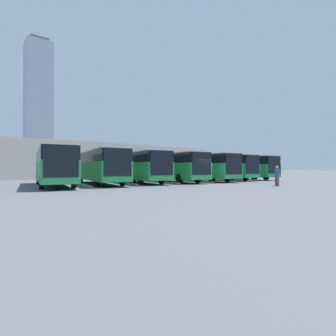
{
  "coord_description": "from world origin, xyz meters",
  "views": [
    {
      "loc": [
        18.54,
        18.58,
        1.52
      ],
      "look_at": [
        0.54,
        -6.12,
        1.62
      ],
      "focal_mm": 28.0,
      "sensor_mm": 36.0,
      "label": 1
    }
  ],
  "objects": [
    {
      "name": "bus_0",
      "position": [
        -13.08,
        -6.51,
        1.84
      ],
      "size": [
        4.24,
        12.51,
        3.3
      ],
      "rotation": [
        0.0,
        0.0,
        -0.14
      ],
      "color": "#238447",
      "rests_on": "ground_plane"
    },
    {
      "name": "ground_plane",
      "position": [
        0.0,
        0.0,
        0.0
      ],
      "size": [
        600.0,
        600.0,
        0.0
      ],
      "primitive_type": "plane",
      "color": "#5B5B60"
    },
    {
      "name": "curb_divider_4",
      "position": [
        6.54,
        -4.86,
        0.07
      ],
      "size": [
        1.06,
        5.85,
        0.15
      ],
      "primitive_type": "cube",
      "rotation": [
        0.0,
        0.0,
        -0.14
      ],
      "color": "#9E9E99",
      "rests_on": "ground_plane"
    },
    {
      "name": "bus_1",
      "position": [
        -8.72,
        -6.62,
        1.84
      ],
      "size": [
        4.24,
        12.51,
        3.3
      ],
      "rotation": [
        0.0,
        0.0,
        -0.14
      ],
      "color": "#238447",
      "rests_on": "ground_plane"
    },
    {
      "name": "bus_2",
      "position": [
        -4.36,
        -5.8,
        1.84
      ],
      "size": [
        4.24,
        12.51,
        3.3
      ],
      "rotation": [
        0.0,
        0.0,
        -0.14
      ],
      "color": "#238447",
      "rests_on": "ground_plane"
    },
    {
      "name": "bus_5",
      "position": [
        8.72,
        -6.5,
        1.84
      ],
      "size": [
        4.24,
        12.51,
        3.3
      ],
      "rotation": [
        0.0,
        0.0,
        -0.14
      ],
      "color": "#238447",
      "rests_on": "ground_plane"
    },
    {
      "name": "curb_divider_1",
      "position": [
        -6.54,
        -4.81,
        0.07
      ],
      "size": [
        1.06,
        5.85,
        0.15
      ],
      "primitive_type": "cube",
      "rotation": [
        0.0,
        0.0,
        -0.14
      ],
      "color": "#9E9E99",
      "rests_on": "ground_plane"
    },
    {
      "name": "bus_6",
      "position": [
        13.08,
        -6.09,
        1.84
      ],
      "size": [
        4.24,
        12.51,
        3.3
      ],
      "rotation": [
        0.0,
        0.0,
        -0.14
      ],
      "color": "#238447",
      "rests_on": "ground_plane"
    },
    {
      "name": "bus_4",
      "position": [
        4.36,
        -6.68,
        1.84
      ],
      "size": [
        4.24,
        12.51,
        3.3
      ],
      "rotation": [
        0.0,
        0.0,
        -0.14
      ],
      "color": "#238447",
      "rests_on": "ground_plane"
    },
    {
      "name": "curb_divider_2",
      "position": [
        -2.18,
        -3.98,
        0.07
      ],
      "size": [
        1.06,
        5.85,
        0.15
      ],
      "primitive_type": "cube",
      "rotation": [
        0.0,
        0.0,
        -0.14
      ],
      "color": "#9E9E99",
      "rests_on": "ground_plane"
    },
    {
      "name": "station_building",
      "position": [
        0.0,
        -27.34,
        2.93
      ],
      "size": [
        41.84,
        14.11,
        5.8
      ],
      "color": "#A8A399",
      "rests_on": "ground_plane"
    },
    {
      "name": "curb_divider_0",
      "position": [
        -10.9,
        -4.69,
        0.07
      ],
      "size": [
        1.06,
        5.85,
        0.15
      ],
      "primitive_type": "cube",
      "rotation": [
        0.0,
        0.0,
        -0.14
      ],
      "color": "#9E9E99",
      "rests_on": "ground_plane"
    },
    {
      "name": "pedestrian",
      "position": [
        -2.81,
        5.62,
        0.95
      ],
      "size": [
        0.48,
        0.48,
        1.77
      ],
      "rotation": [
        0.0,
        0.0,
        4.47
      ],
      "color": "brown",
      "rests_on": "ground_plane"
    },
    {
      "name": "office_tower",
      "position": [
        -11.73,
        -158.67,
        40.13
      ],
      "size": [
        14.89,
        14.89,
        81.46
      ],
      "color": "#7F8EA3",
      "rests_on": "ground_plane"
    },
    {
      "name": "bus_3",
      "position": [
        0.0,
        -6.14,
        1.84
      ],
      "size": [
        4.24,
        12.51,
        3.3
      ],
      "rotation": [
        0.0,
        0.0,
        -0.14
      ],
      "color": "#238447",
      "rests_on": "ground_plane"
    },
    {
      "name": "curb_divider_5",
      "position": [
        10.9,
        -4.68,
        0.07
      ],
      "size": [
        1.06,
        5.85,
        0.15
      ],
      "primitive_type": "cube",
      "rotation": [
        0.0,
        0.0,
        -0.14
      ],
      "color": "#9E9E99",
      "rests_on": "ground_plane"
    },
    {
      "name": "curb_divider_3",
      "position": [
        2.18,
        -4.32,
        0.07
      ],
      "size": [
        1.06,
        5.85,
        0.15
      ],
      "primitive_type": "cube",
      "rotation": [
        0.0,
        0.0,
        -0.14
      ],
      "color": "#9E9E99",
      "rests_on": "ground_plane"
    }
  ]
}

